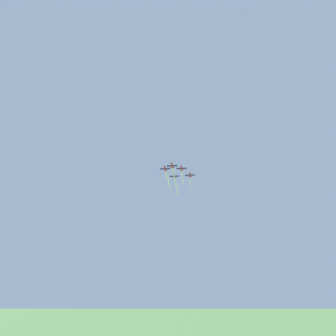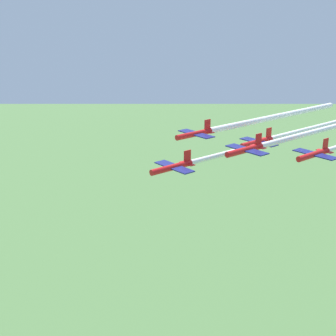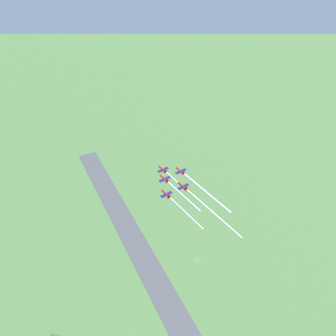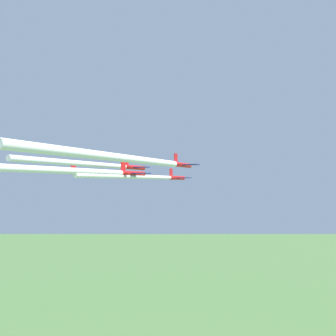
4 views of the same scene
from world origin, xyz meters
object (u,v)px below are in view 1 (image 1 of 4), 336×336
at_px(jet_4, 174,176).
at_px(jet_0, 172,166).
at_px(jet_2, 165,169).
at_px(jet_3, 190,175).
at_px(jet_1, 181,168).

bearing_deg(jet_4, jet_0, 90.00).
bearing_deg(jet_4, jet_2, 59.53).
distance_m(jet_3, jet_4, 13.09).
bearing_deg(jet_4, jet_3, 180.00).
bearing_deg(jet_1, jet_2, -0.00).
relative_size(jet_0, jet_3, 1.00).
xyz_separation_m(jet_0, jet_2, (-2.23, 12.71, 2.83)).
distance_m(jet_2, jet_3, 22.62).
bearing_deg(jet_2, jet_1, 180.00).
height_order(jet_0, jet_3, jet_3).
xyz_separation_m(jet_1, jet_3, (10.02, 8.13, -1.42)).
bearing_deg(jet_0, jet_2, -59.53).
xyz_separation_m(jet_0, jet_1, (10.02, 8.13, 2.52)).
bearing_deg(jet_1, jet_0, 59.53).
relative_size(jet_1, jet_3, 1.00).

